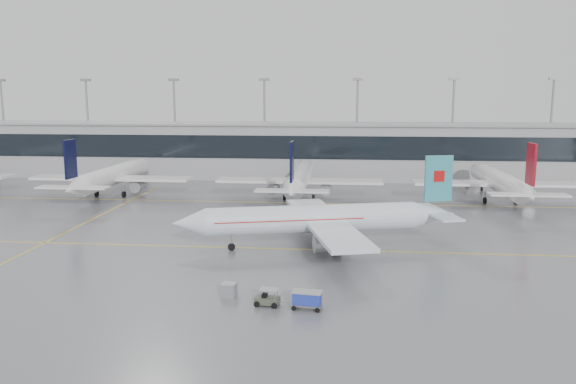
# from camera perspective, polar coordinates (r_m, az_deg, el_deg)

# --- Properties ---
(ground) EXTENTS (320.00, 320.00, 0.00)m
(ground) POSITION_cam_1_polar(r_m,az_deg,el_deg) (68.91, -0.95, -5.78)
(ground) COLOR slate
(ground) RESTS_ON ground
(taxi_line_main) EXTENTS (120.00, 0.25, 0.01)m
(taxi_line_main) POSITION_cam_1_polar(r_m,az_deg,el_deg) (68.91, -0.95, -5.78)
(taxi_line_main) COLOR yellow
(taxi_line_main) RESTS_ON ground
(taxi_line_north) EXTENTS (120.00, 0.25, 0.01)m
(taxi_line_north) POSITION_cam_1_polar(r_m,az_deg,el_deg) (98.02, 1.00, -1.11)
(taxi_line_north) COLOR yellow
(taxi_line_north) RESTS_ON ground
(taxi_line_cross) EXTENTS (0.25, 60.00, 0.01)m
(taxi_line_cross) POSITION_cam_1_polar(r_m,az_deg,el_deg) (91.11, -18.96, -2.48)
(taxi_line_cross) COLOR yellow
(taxi_line_cross) RESTS_ON ground
(terminal) EXTENTS (180.00, 15.00, 12.00)m
(terminal) POSITION_cam_1_polar(r_m,az_deg,el_deg) (128.80, 2.12, 4.18)
(terminal) COLOR #97979A
(terminal) RESTS_ON ground
(terminal_glass) EXTENTS (180.00, 0.20, 5.00)m
(terminal_glass) POSITION_cam_1_polar(r_m,az_deg,el_deg) (121.16, 1.92, 4.54)
(terminal_glass) COLOR black
(terminal_glass) RESTS_ON ground
(terminal_roof) EXTENTS (182.00, 16.00, 0.40)m
(terminal_roof) POSITION_cam_1_polar(r_m,az_deg,el_deg) (128.36, 2.14, 6.93)
(terminal_roof) COLOR gray
(terminal_roof) RESTS_ON ground
(light_masts) EXTENTS (156.40, 1.00, 22.60)m
(light_masts) POSITION_cam_1_polar(r_m,az_deg,el_deg) (134.29, 2.30, 7.54)
(light_masts) COLOR gray
(light_masts) RESTS_ON ground
(air_canada_jet) EXTENTS (35.21, 28.42, 11.09)m
(air_canada_jet) POSITION_cam_1_polar(r_m,az_deg,el_deg) (69.15, 3.55, -2.75)
(air_canada_jet) COLOR white
(air_canada_jet) RESTS_ON ground
(parked_jet_b) EXTENTS (29.64, 36.96, 11.72)m
(parked_jet_b) POSITION_cam_1_polar(r_m,az_deg,el_deg) (109.34, -17.45, 1.54)
(parked_jet_b) COLOR white
(parked_jet_b) RESTS_ON ground
(parked_jet_c) EXTENTS (29.64, 36.96, 11.72)m
(parked_jet_c) POSITION_cam_1_polar(r_m,az_deg,el_deg) (101.03, 1.17, 1.35)
(parked_jet_c) COLOR white
(parked_jet_c) RESTS_ON ground
(parked_jet_d) EXTENTS (29.64, 36.96, 11.72)m
(parked_jet_d) POSITION_cam_1_polar(r_m,az_deg,el_deg) (104.45, 20.69, 0.99)
(parked_jet_d) COLOR white
(parked_jet_d) RESTS_ON ground
(baggage_tug) EXTENTS (3.28, 1.60, 1.56)m
(baggage_tug) POSITION_cam_1_polar(r_m,az_deg,el_deg) (50.83, -2.12, -10.86)
(baggage_tug) COLOR #3F4839
(baggage_tug) RESTS_ON ground
(baggage_cart) EXTENTS (2.75, 1.76, 1.60)m
(baggage_cart) POSITION_cam_1_polar(r_m,az_deg,el_deg) (49.94, 1.95, -10.77)
(baggage_cart) COLOR gray
(baggage_cart) RESTS_ON ground
(gse_unit) EXTENTS (1.46, 1.37, 1.32)m
(gse_unit) POSITION_cam_1_polar(r_m,az_deg,el_deg) (53.03, -6.03, -9.90)
(gse_unit) COLOR gray
(gse_unit) RESTS_ON ground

